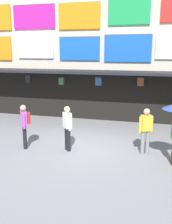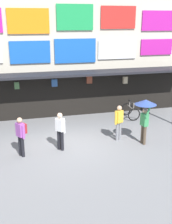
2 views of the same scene
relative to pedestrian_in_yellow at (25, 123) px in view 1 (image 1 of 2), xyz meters
name	(u,v)px [view 1 (image 1 of 2)]	position (x,y,z in m)	size (l,w,h in m)	color
ground_plane	(83,146)	(2.08, 0.66, -0.98)	(80.00, 80.00, 0.00)	slate
shopfront	(105,44)	(2.07, 5.22, 2.98)	(18.00, 2.60, 8.00)	beige
pedestrian_in_yellow	(25,123)	(0.00, 0.00, 0.00)	(0.46, 0.48, 1.68)	black
pedestrian_in_green	(146,129)	(4.43, 0.54, -0.04)	(0.48, 0.36, 1.68)	gray
pedestrian_in_blue	(67,126)	(1.63, 0.17, -0.04)	(0.40, 0.42, 1.68)	black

